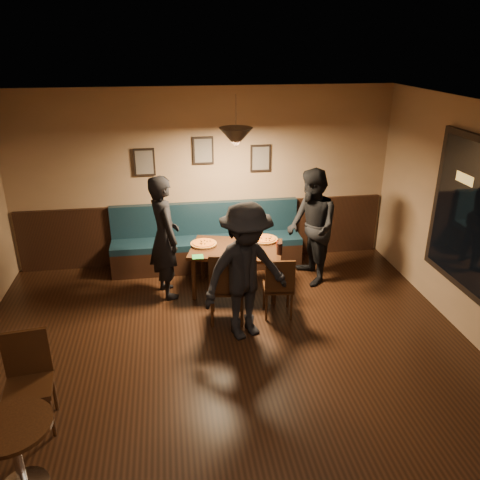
{
  "coord_description": "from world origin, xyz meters",
  "views": [
    {
      "loc": [
        -0.55,
        -3.9,
        3.44
      ],
      "look_at": [
        0.35,
        1.98,
        0.95
      ],
      "focal_mm": 36.15,
      "sensor_mm": 36.0,
      "label": 1
    }
  ],
  "objects": [
    {
      "name": "picture_center",
      "position": [
        0.0,
        3.47,
        1.85
      ],
      "size": [
        0.32,
        0.04,
        0.42
      ],
      "primitive_type": "cube",
      "color": "black",
      "rests_on": "wall_back"
    },
    {
      "name": "pizza_a",
      "position": [
        -0.1,
        2.5,
        0.71
      ],
      "size": [
        0.42,
        0.42,
        0.04
      ],
      "primitive_type": "cylinder",
      "rotation": [
        0.0,
        0.0,
        0.12
      ],
      "color": "orange",
      "rests_on": "dining_table"
    },
    {
      "name": "booth_bench",
      "position": [
        0.0,
        3.2,
        0.5
      ],
      "size": [
        3.0,
        0.6,
        1.0
      ],
      "primitive_type": null,
      "color": "#0F232D",
      "rests_on": "ground"
    },
    {
      "name": "wall_back",
      "position": [
        0.0,
        3.5,
        1.4
      ],
      "size": [
        6.0,
        0.0,
        6.0
      ],
      "primitive_type": "plane",
      "rotation": [
        1.57,
        0.0,
        0.0
      ],
      "color": "#8C704F",
      "rests_on": "ground"
    },
    {
      "name": "wainscot",
      "position": [
        0.0,
        3.47,
        0.5
      ],
      "size": [
        5.88,
        0.06,
        1.0
      ],
      "primitive_type": "cube",
      "color": "black",
      "rests_on": "ground"
    },
    {
      "name": "ceiling",
      "position": [
        0.0,
        0.0,
        2.8
      ],
      "size": [
        7.0,
        7.0,
        0.0
      ],
      "primitive_type": "plane",
      "rotation": [
        3.14,
        0.0,
        0.0
      ],
      "color": "silver",
      "rests_on": "ground"
    },
    {
      "name": "soda_glass",
      "position": [
        0.9,
        2.02,
        0.77
      ],
      "size": [
        0.09,
        0.09,
        0.17
      ],
      "primitive_type": "cylinder",
      "rotation": [
        0.0,
        0.0,
        0.12
      ],
      "color": "black",
      "rests_on": "dining_table"
    },
    {
      "name": "napkin_a",
      "position": [
        -0.18,
        2.58,
        0.69
      ],
      "size": [
        0.19,
        0.19,
        0.01
      ],
      "primitive_type": "cube",
      "rotation": [
        0.0,
        0.0,
        0.55
      ],
      "color": "#1E701E",
      "rests_on": "dining_table"
    },
    {
      "name": "cutlery_set",
      "position": [
        0.35,
        2.0,
        0.69
      ],
      "size": [
        0.17,
        0.08,
        0.0
      ],
      "primitive_type": "cube",
      "rotation": [
        0.0,
        0.0,
        1.21
      ],
      "color": "#B6B6BB",
      "rests_on": "dining_table"
    },
    {
      "name": "chair_near_left",
      "position": [
        0.11,
        1.57,
        0.5
      ],
      "size": [
        0.5,
        0.5,
        1.01
      ],
      "primitive_type": null,
      "rotation": [
        0.0,
        0.0,
        -0.13
      ],
      "color": "#32190D",
      "rests_on": "floor"
    },
    {
      "name": "picture_left",
      "position": [
        -0.9,
        3.47,
        1.7
      ],
      "size": [
        0.32,
        0.04,
        0.42
      ],
      "primitive_type": "cube",
      "color": "black",
      "rests_on": "wall_back"
    },
    {
      "name": "napkin_b",
      "position": [
        -0.22,
        2.1,
        0.69
      ],
      "size": [
        0.15,
        0.15,
        0.01
      ],
      "primitive_type": "cube",
      "rotation": [
        0.0,
        0.0,
        -0.01
      ],
      "color": "#207A30",
      "rests_on": "dining_table"
    },
    {
      "name": "diner_left",
      "position": [
        -0.65,
        2.39,
        0.88
      ],
      "size": [
        0.6,
        0.74,
        1.77
      ],
      "primitive_type": "imported",
      "rotation": [
        0.0,
        0.0,
        1.88
      ],
      "color": "black",
      "rests_on": "floor"
    },
    {
      "name": "pizza_b",
      "position": [
        0.37,
        2.18,
        0.71
      ],
      "size": [
        0.39,
        0.39,
        0.04
      ],
      "primitive_type": "cylinder",
      "rotation": [
        0.0,
        0.0,
        0.21
      ],
      "color": "gold",
      "rests_on": "dining_table"
    },
    {
      "name": "picture_right",
      "position": [
        0.9,
        3.47,
        1.7
      ],
      "size": [
        0.32,
        0.04,
        0.42
      ],
      "primitive_type": "cube",
      "color": "black",
      "rests_on": "wall_back"
    },
    {
      "name": "cafe_chair_far",
      "position": [
        -1.94,
        -0.05,
        0.47
      ],
      "size": [
        0.47,
        0.47,
        0.95
      ],
      "primitive_type": null,
      "rotation": [
        0.0,
        0.0,
        3.27
      ],
      "color": "black",
      "rests_on": "floor"
    },
    {
      "name": "tabasco_bottle",
      "position": [
        0.92,
        2.26,
        0.74
      ],
      "size": [
        0.03,
        0.03,
        0.11
      ],
      "primitive_type": "cylinder",
      "rotation": [
        0.0,
        0.0,
        -0.27
      ],
      "color": "#A12305",
      "rests_on": "dining_table"
    },
    {
      "name": "cafe_table",
      "position": [
        -1.88,
        -0.77,
        0.34
      ],
      "size": [
        0.68,
        0.68,
        0.68
      ],
      "primitive_type": "cylinder",
      "rotation": [
        0.0,
        0.0,
        -0.07
      ],
      "color": "black",
      "rests_on": "floor"
    },
    {
      "name": "floor",
      "position": [
        0.0,
        0.0,
        0.0
      ],
      "size": [
        7.0,
        7.0,
        0.0
      ],
      "primitive_type": "plane",
      "color": "black",
      "rests_on": "ground"
    },
    {
      "name": "dining_table",
      "position": [
        0.35,
        2.33,
        0.34
      ],
      "size": [
        1.45,
        1.13,
        0.69
      ],
      "primitive_type": "cube",
      "rotation": [
        0.0,
        0.0,
        -0.26
      ],
      "color": "black",
      "rests_on": "floor"
    },
    {
      "name": "diner_front",
      "position": [
        0.29,
        1.19,
        0.87
      ],
      "size": [
        1.28,
        1.0,
        1.73
      ],
      "primitive_type": "imported",
      "rotation": [
        0.0,
        0.0,
        0.37
      ],
      "color": "black",
      "rests_on": "floor"
    },
    {
      "name": "diner_right",
      "position": [
        1.49,
        2.49,
        0.87
      ],
      "size": [
        0.72,
        0.9,
        1.74
      ],
      "primitive_type": "imported",
      "rotation": [
        0.0,
        0.0,
        -1.49
      ],
      "color": "black",
      "rests_on": "floor"
    },
    {
      "name": "pendant_lamp",
      "position": [
        0.35,
        2.33,
        2.25
      ],
      "size": [
        0.44,
        0.44,
        0.25
      ],
      "primitive_type": "cone",
      "rotation": [
        3.14,
        0.0,
        0.0
      ],
      "color": "black",
      "rests_on": "ceiling"
    },
    {
      "name": "chair_near_right",
      "position": [
        0.8,
        1.6,
        0.43
      ],
      "size": [
        0.42,
        0.42,
        0.86
      ],
      "primitive_type": null,
      "rotation": [
        0.0,
        0.0,
        -0.1
      ],
      "color": "black",
      "rests_on": "floor"
    },
    {
      "name": "pizza_c",
      "position": [
        0.79,
        2.53,
        0.71
      ],
      "size": [
        0.48,
        0.48,
        0.04
      ],
      "primitive_type": "cylinder",
      "rotation": [
        0.0,
        0.0,
        -0.3
      ],
      "color": "orange",
      "rests_on": "dining_table"
    }
  ]
}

